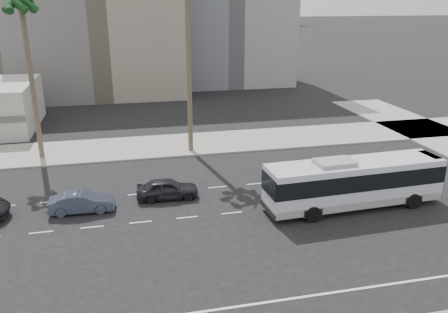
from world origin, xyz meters
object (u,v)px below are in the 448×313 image
object	(u,v)px
car_b	(82,202)
city_bus	(354,182)
car_a	(167,189)
palm_mid	(21,7)

from	to	relation	value
car_b	city_bus	bearing A→B (deg)	-99.11
car_b	car_a	bearing A→B (deg)	-79.71
city_bus	car_a	xyz separation A→B (m)	(-12.17, 4.20, -1.11)
city_bus	palm_mid	bearing A→B (deg)	142.83
city_bus	palm_mid	xyz separation A→B (m)	(-22.20, 15.28, 11.01)
city_bus	car_b	world-z (taller)	city_bus
car_b	palm_mid	bearing A→B (deg)	20.65
city_bus	car_b	bearing A→B (deg)	167.06
palm_mid	car_a	bearing A→B (deg)	-47.86
car_b	palm_mid	distance (m)	17.61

